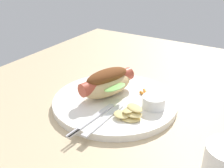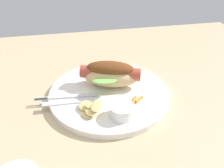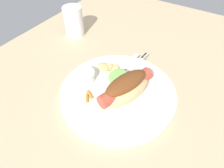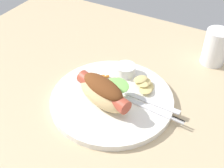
# 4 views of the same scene
# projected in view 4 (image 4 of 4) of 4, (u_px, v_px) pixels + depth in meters

# --- Properties ---
(ground_plane) EXTENTS (1.20, 0.90, 0.02)m
(ground_plane) POSITION_uv_depth(u_px,v_px,m) (120.00, 105.00, 0.73)
(ground_plane) COLOR tan
(plate) EXTENTS (0.30, 0.30, 0.02)m
(plate) POSITION_uv_depth(u_px,v_px,m) (112.00, 99.00, 0.72)
(plate) COLOR white
(plate) RESTS_ON ground_plane
(hot_dog) EXTENTS (0.16, 0.11, 0.07)m
(hot_dog) POSITION_uv_depth(u_px,v_px,m) (103.00, 92.00, 0.68)
(hot_dog) COLOR #DBB77A
(hot_dog) RESTS_ON plate
(sauce_ramekin) EXTENTS (0.05, 0.05, 0.03)m
(sauce_ramekin) POSITION_uv_depth(u_px,v_px,m) (126.00, 70.00, 0.78)
(sauce_ramekin) COLOR white
(sauce_ramekin) RESTS_ON plate
(fork) EXTENTS (0.15, 0.02, 0.00)m
(fork) POSITION_uv_depth(u_px,v_px,m) (153.00, 109.00, 0.68)
(fork) COLOR silver
(fork) RESTS_ON plate
(knife) EXTENTS (0.14, 0.02, 0.00)m
(knife) POSITION_uv_depth(u_px,v_px,m) (152.00, 102.00, 0.70)
(knife) COLOR silver
(knife) RESTS_ON plate
(chips_pile) EXTENTS (0.06, 0.07, 0.02)m
(chips_pile) POSITION_uv_depth(u_px,v_px,m) (145.00, 84.00, 0.74)
(chips_pile) COLOR #E4C97A
(chips_pile) RESTS_ON plate
(carrot_garnish) EXTENTS (0.04, 0.03, 0.01)m
(carrot_garnish) POSITION_uv_depth(u_px,v_px,m) (102.00, 77.00, 0.77)
(carrot_garnish) COLOR orange
(carrot_garnish) RESTS_ON plate
(drinking_cup) EXTENTS (0.07, 0.07, 0.10)m
(drinking_cup) POSITION_uv_depth(u_px,v_px,m) (215.00, 47.00, 0.82)
(drinking_cup) COLOR white
(drinking_cup) RESTS_ON ground_plane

